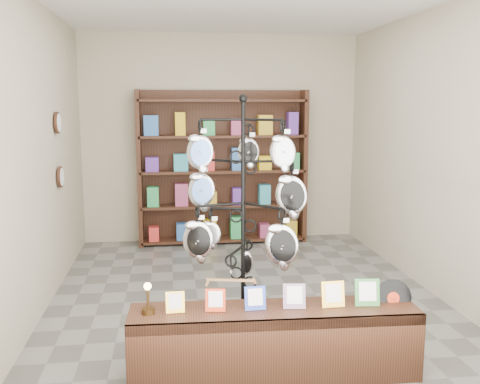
# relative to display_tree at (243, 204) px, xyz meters

# --- Properties ---
(ground) EXTENTS (5.00, 5.00, 0.00)m
(ground) POSITION_rel_display_tree_xyz_m (0.18, 1.08, -1.20)
(ground) COLOR slate
(ground) RESTS_ON ground
(room_envelope) EXTENTS (5.00, 5.00, 5.00)m
(room_envelope) POSITION_rel_display_tree_xyz_m (0.18, 1.08, 0.65)
(room_envelope) COLOR #B7AD93
(room_envelope) RESTS_ON ground
(display_tree) EXTENTS (1.11, 1.08, 2.08)m
(display_tree) POSITION_rel_display_tree_xyz_m (0.00, 0.00, 0.00)
(display_tree) COLOR black
(display_tree) RESTS_ON ground
(front_shelf) EXTENTS (2.14, 0.51, 0.75)m
(front_shelf) POSITION_rel_display_tree_xyz_m (0.15, -0.57, -0.94)
(front_shelf) COLOR black
(front_shelf) RESTS_ON ground
(back_shelving) EXTENTS (2.42, 0.36, 2.20)m
(back_shelving) POSITION_rel_display_tree_xyz_m (0.18, 3.38, -0.17)
(back_shelving) COLOR black
(back_shelving) RESTS_ON ground
(wall_clocks) EXTENTS (0.03, 0.24, 0.84)m
(wall_clocks) POSITION_rel_display_tree_xyz_m (-1.79, 1.88, 0.30)
(wall_clocks) COLOR black
(wall_clocks) RESTS_ON ground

